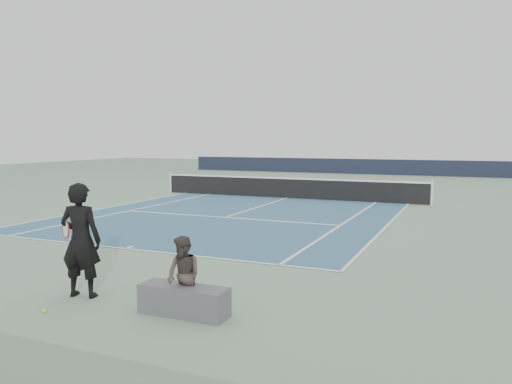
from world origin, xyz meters
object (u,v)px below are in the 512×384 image
at_px(tennis_net, 287,187).
at_px(tennis_player, 81,240).
at_px(spectator_bench, 184,287).
at_px(tennis_ball, 44,310).

distance_m(tennis_net, tennis_player, 15.36).
bearing_deg(spectator_bench, tennis_ball, -159.11).
relative_size(tennis_net, tennis_ball, 177.75).
xyz_separation_m(tennis_player, spectator_bench, (2.11, -0.09, -0.56)).
bearing_deg(spectator_bench, tennis_player, 177.61).
height_order(tennis_player, tennis_ball, tennis_player).
height_order(tennis_net, spectator_bench, spectator_bench).
relative_size(tennis_ball, spectator_bench, 0.05).
relative_size(tennis_net, spectator_bench, 8.55).
height_order(tennis_net, tennis_ball, tennis_net).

